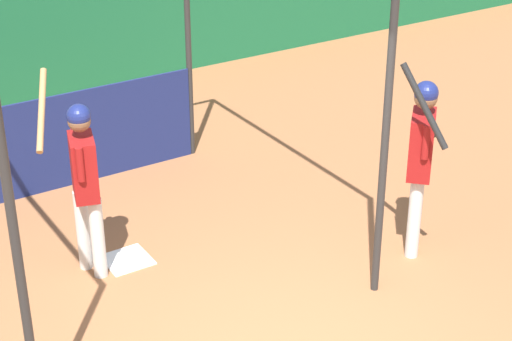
{
  "coord_description": "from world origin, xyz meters",
  "views": [
    {
      "loc": [
        -3.18,
        -4.49,
        4.54
      ],
      "look_at": [
        0.67,
        1.58,
        0.99
      ],
      "focal_mm": 60.0,
      "sensor_mm": 36.0,
      "label": 1
    }
  ],
  "objects": [
    {
      "name": "batting_cage",
      "position": [
        -0.28,
        3.37,
        1.32
      ],
      "size": [
        3.31,
        3.63,
        3.05
      ],
      "color": "#282828",
      "rests_on": "ground"
    },
    {
      "name": "outfield_wall",
      "position": [
        0.0,
        6.94,
        0.8
      ],
      "size": [
        24.0,
        0.12,
        1.6
      ],
      "color": "#196038",
      "rests_on": "ground"
    },
    {
      "name": "player_batter",
      "position": [
        -0.77,
        2.27,
        1.04
      ],
      "size": [
        0.59,
        0.92,
        1.9
      ],
      "rotation": [
        0.0,
        0.0,
        1.28
      ],
      "color": "silver",
      "rests_on": "ground"
    },
    {
      "name": "home_plate",
      "position": [
        -0.41,
        2.26,
        0.01
      ],
      "size": [
        0.44,
        0.44,
        0.02
      ],
      "color": "white",
      "rests_on": "ground"
    },
    {
      "name": "player_waiting",
      "position": [
        2.09,
        0.89,
        1.1
      ],
      "size": [
        0.62,
        0.75,
        2.07
      ],
      "rotation": [
        0.0,
        0.0,
        -2.36
      ],
      "color": "silver",
      "rests_on": "ground"
    }
  ]
}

